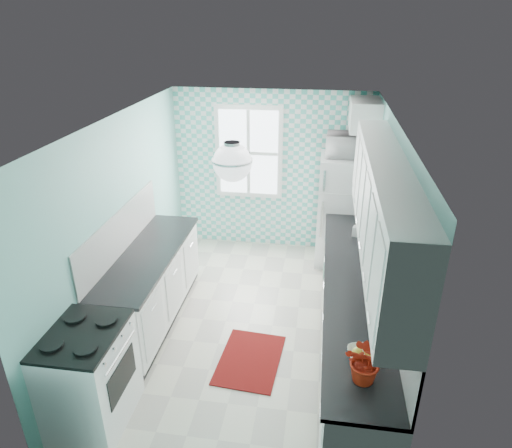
# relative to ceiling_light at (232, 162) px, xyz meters

# --- Properties ---
(floor) EXTENTS (3.00, 4.40, 0.02)m
(floor) POSITION_rel_ceiling_light_xyz_m (0.00, 0.80, -2.33)
(floor) COLOR beige
(floor) RESTS_ON ground
(ceiling) EXTENTS (3.00, 4.40, 0.02)m
(ceiling) POSITION_rel_ceiling_light_xyz_m (0.00, 0.80, 0.19)
(ceiling) COLOR white
(ceiling) RESTS_ON wall_back
(wall_back) EXTENTS (3.00, 0.02, 2.50)m
(wall_back) POSITION_rel_ceiling_light_xyz_m (0.00, 3.01, -1.07)
(wall_back) COLOR #77BDB4
(wall_back) RESTS_ON floor
(wall_front) EXTENTS (3.00, 0.02, 2.50)m
(wall_front) POSITION_rel_ceiling_light_xyz_m (0.00, -1.41, -1.07)
(wall_front) COLOR #77BDB4
(wall_front) RESTS_ON floor
(wall_left) EXTENTS (0.02, 4.40, 2.50)m
(wall_left) POSITION_rel_ceiling_light_xyz_m (-1.51, 0.80, -1.07)
(wall_left) COLOR #77BDB4
(wall_left) RESTS_ON floor
(wall_right) EXTENTS (0.02, 4.40, 2.50)m
(wall_right) POSITION_rel_ceiling_light_xyz_m (1.51, 0.80, -1.07)
(wall_right) COLOR #77BDB4
(wall_right) RESTS_ON floor
(accent_wall) EXTENTS (3.00, 0.01, 2.50)m
(accent_wall) POSITION_rel_ceiling_light_xyz_m (0.00, 2.99, -1.07)
(accent_wall) COLOR #53C2B3
(accent_wall) RESTS_ON wall_back
(window) EXTENTS (1.04, 0.05, 1.44)m
(window) POSITION_rel_ceiling_light_xyz_m (-0.35, 2.96, -0.77)
(window) COLOR white
(window) RESTS_ON wall_back
(backsplash_right) EXTENTS (0.02, 3.60, 0.51)m
(backsplash_right) POSITION_rel_ceiling_light_xyz_m (1.49, 0.40, -1.13)
(backsplash_right) COLOR white
(backsplash_right) RESTS_ON wall_right
(backsplash_left) EXTENTS (0.02, 2.15, 0.51)m
(backsplash_left) POSITION_rel_ceiling_light_xyz_m (-1.49, 0.73, -1.13)
(backsplash_left) COLOR white
(backsplash_left) RESTS_ON wall_left
(upper_cabinets_right) EXTENTS (0.33, 3.20, 0.90)m
(upper_cabinets_right) POSITION_rel_ceiling_light_xyz_m (1.33, 0.20, -0.42)
(upper_cabinets_right) COLOR white
(upper_cabinets_right) RESTS_ON wall_right
(upper_cabinet_fridge) EXTENTS (0.40, 0.74, 0.40)m
(upper_cabinet_fridge) POSITION_rel_ceiling_light_xyz_m (1.30, 2.63, -0.07)
(upper_cabinet_fridge) COLOR white
(upper_cabinet_fridge) RESTS_ON wall_right
(ceiling_light) EXTENTS (0.34, 0.34, 0.35)m
(ceiling_light) POSITION_rel_ceiling_light_xyz_m (0.00, 0.00, 0.00)
(ceiling_light) COLOR silver
(ceiling_light) RESTS_ON ceiling
(base_cabinets_right) EXTENTS (0.60, 3.60, 0.90)m
(base_cabinets_right) POSITION_rel_ceiling_light_xyz_m (1.20, 0.40, -1.87)
(base_cabinets_right) COLOR white
(base_cabinets_right) RESTS_ON floor
(countertop_right) EXTENTS (0.63, 3.60, 0.04)m
(countertop_right) POSITION_rel_ceiling_light_xyz_m (1.19, 0.40, -1.40)
(countertop_right) COLOR black
(countertop_right) RESTS_ON base_cabinets_right
(base_cabinets_left) EXTENTS (0.60, 2.15, 0.90)m
(base_cabinets_left) POSITION_rel_ceiling_light_xyz_m (-1.20, 0.73, -1.87)
(base_cabinets_left) COLOR white
(base_cabinets_left) RESTS_ON floor
(countertop_left) EXTENTS (0.63, 2.15, 0.04)m
(countertop_left) POSITION_rel_ceiling_light_xyz_m (-1.19, 0.73, -1.40)
(countertop_left) COLOR black
(countertop_left) RESTS_ON base_cabinets_left
(fridge) EXTENTS (0.72, 0.72, 1.66)m
(fridge) POSITION_rel_ceiling_light_xyz_m (1.11, 2.59, -1.49)
(fridge) COLOR white
(fridge) RESTS_ON floor
(stove) EXTENTS (0.65, 0.81, 0.98)m
(stove) POSITION_rel_ceiling_light_xyz_m (-1.20, -0.84, -1.81)
(stove) COLOR silver
(stove) RESTS_ON floor
(sink) EXTENTS (0.52, 0.43, 0.53)m
(sink) POSITION_rel_ceiling_light_xyz_m (1.20, 1.28, -1.39)
(sink) COLOR silver
(sink) RESTS_ON countertop_right
(rug) EXTENTS (0.72, 0.98, 0.01)m
(rug) POSITION_rel_ceiling_light_xyz_m (0.12, 0.16, -2.32)
(rug) COLOR maroon
(rug) RESTS_ON floor
(dish_towel) EXTENTS (0.07, 0.21, 0.32)m
(dish_towel) POSITION_rel_ceiling_light_xyz_m (0.89, 1.55, -1.84)
(dish_towel) COLOR #67BFA9
(dish_towel) RESTS_ON base_cabinets_right
(fruit_bowl) EXTENTS (0.29, 0.29, 0.06)m
(fruit_bowl) POSITION_rel_ceiling_light_xyz_m (1.20, -0.73, -1.35)
(fruit_bowl) COLOR white
(fruit_bowl) RESTS_ON countertop_right
(potted_plant) EXTENTS (0.36, 0.32, 0.38)m
(potted_plant) POSITION_rel_ceiling_light_xyz_m (1.20, -0.98, -1.20)
(potted_plant) COLOR #A51617
(potted_plant) RESTS_ON countertop_right
(soap_bottle) EXTENTS (0.10, 0.11, 0.19)m
(soap_bottle) POSITION_rel_ceiling_light_xyz_m (1.25, 1.55, -1.29)
(soap_bottle) COLOR silver
(soap_bottle) RESTS_ON countertop_right
(microwave) EXTENTS (0.61, 0.43, 0.33)m
(microwave) POSITION_rel_ceiling_light_xyz_m (1.11, 2.59, -0.50)
(microwave) COLOR silver
(microwave) RESTS_ON fridge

